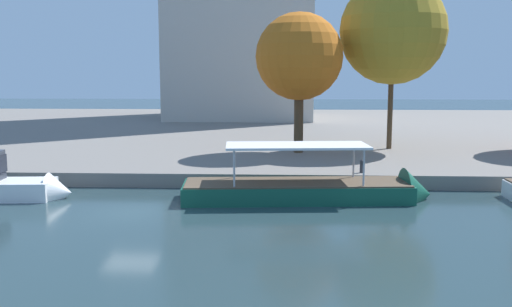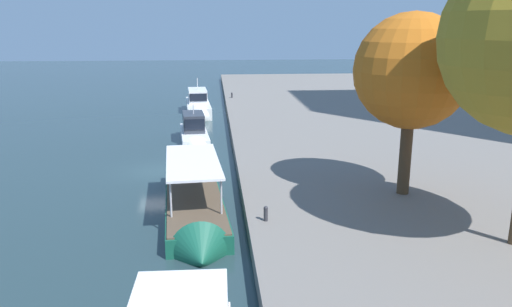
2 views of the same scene
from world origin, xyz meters
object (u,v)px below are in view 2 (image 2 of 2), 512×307
Objects in this scene: mooring_bollard_1 at (232,95)px; mooring_bollard_0 at (266,213)px; tour_boat_2 at (195,211)px; motor_yacht_0 at (198,107)px; motor_yacht_1 at (195,136)px; tree_1 at (414,71)px.

mooring_bollard_0 is at bearing 0.01° from mooring_bollard_1.
tour_boat_2 is 38.98m from mooring_bollard_1.
motor_yacht_0 reaches higher than mooring_bollard_1.
tour_boat_2 is 18.85× the size of mooring_bollard_1.
motor_yacht_0 is at bearing 176.47° from tour_boat_2.
mooring_bollard_1 is at bearing 145.07° from motor_yacht_0.
motor_yacht_1 is 21.95m from mooring_bollard_1.
mooring_bollard_0 is 1.10× the size of mooring_bollard_1.
mooring_bollard_1 is at bearing 170.15° from tour_boat_2.
tour_boat_2 is 1.32× the size of tree_1.
tour_boat_2 is (17.25, 0.58, -0.30)m from motor_yacht_1.
mooring_bollard_1 is at bearing -167.86° from tree_1.
tour_boat_2 reaches higher than mooring_bollard_0.
tree_1 is at bearing 17.63° from motor_yacht_0.
mooring_bollard_0 is 41.55m from mooring_bollard_1.
motor_yacht_0 is 1.08× the size of tree_1.
motor_yacht_0 is 31.92m from tour_boat_2.
tree_1 is at bearing 12.14° from mooring_bollard_1.
motor_yacht_0 is 0.82× the size of tour_boat_2.
tour_boat_2 is at bearing -127.82° from mooring_bollard_0.
motor_yacht_0 is 14.04× the size of mooring_bollard_0.
tour_boat_2 is 4.54m from mooring_bollard_0.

